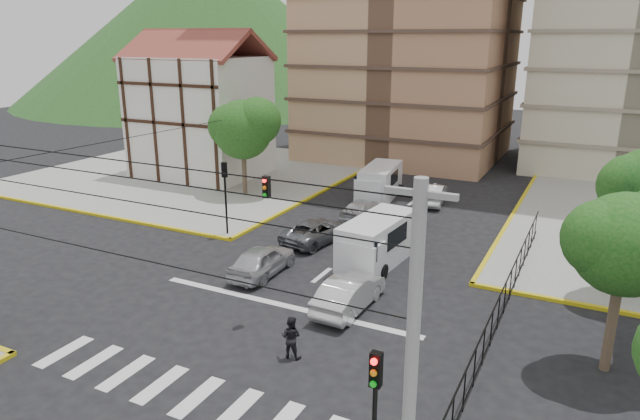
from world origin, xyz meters
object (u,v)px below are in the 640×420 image
Objects in this scene: traffic_light_se at (375,405)px; van_left_lane at (379,183)px; traffic_light_nw at (225,186)px; pedestrian_crosswalk at (291,337)px; car_white_front_right at (349,293)px; car_silver_front_left at (262,260)px; van_right_lane at (375,243)px.

van_left_lane is (-10.35, 27.42, -1.93)m from traffic_light_se.
traffic_light_nw reaches higher than van_left_lane.
pedestrian_crosswalk is (10.20, -10.19, -2.28)m from traffic_light_nw.
traffic_light_se reaches higher than van_left_lane.
traffic_light_se is 7.98m from pedestrian_crosswalk.
traffic_light_se is at bearing 129.52° from pedestrian_crosswalk.
traffic_light_nw is at bearing -25.89° from car_white_front_right.
van_left_lane is 15.87m from car_silver_front_left.
van_left_lane is (-4.45, 12.18, -0.04)m from van_right_lane.
van_right_lane is 5.32m from car_white_front_right.
van_right_lane is at bearing -78.90° from car_white_front_right.
pedestrian_crosswalk is (-0.34, -4.61, 0.07)m from car_white_front_right.
traffic_light_se reaches higher than car_silver_front_left.
traffic_light_nw is (-15.60, 15.60, 0.00)m from traffic_light_se.
traffic_light_se is 0.77× the size of van_right_lane.
pedestrian_crosswalk reaches higher than car_white_front_right.
car_white_front_right is at bearing -79.64° from van_left_lane.
van_left_lane is (5.25, 11.82, -1.93)m from traffic_light_nw.
traffic_light_se reaches higher than van_right_lane.
van_left_lane is 22.57m from pedestrian_crosswalk.
car_white_front_right is at bearing 163.33° from car_silver_front_left.
car_silver_front_left is at bearing -55.54° from pedestrian_crosswalk.
car_silver_front_left is at bearing 132.40° from traffic_light_se.
van_left_lane is 3.37× the size of pedestrian_crosswalk.
van_left_lane reaches higher than car_silver_front_left.
pedestrian_crosswalk is at bearing -83.86° from van_left_lane.
pedestrian_crosswalk is at bearing -82.21° from van_right_lane.
pedestrian_crosswalk is (5.16, -6.16, 0.07)m from car_silver_front_left.
traffic_light_se is 0.98× the size of car_silver_front_left.
traffic_light_se is at bearing -45.00° from traffic_light_nw.
car_white_front_right is at bearing 116.84° from traffic_light_se.
car_silver_front_left is at bearing -97.27° from van_left_lane.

